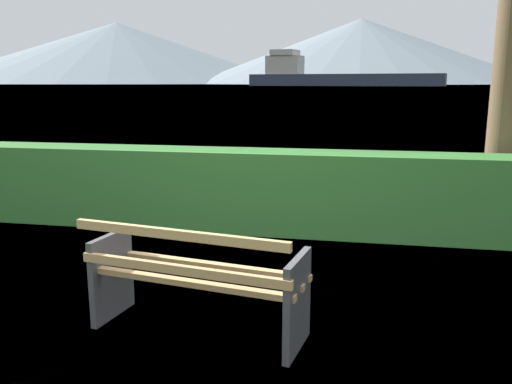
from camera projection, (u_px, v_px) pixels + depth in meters
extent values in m
plane|color=#4C6B33|center=(200.00, 330.00, 3.97)|extent=(1400.00, 1400.00, 0.00)
plane|color=slate|center=(358.00, 85.00, 299.33)|extent=(620.00, 620.00, 0.00)
cube|color=tan|center=(187.00, 283.00, 3.71)|extent=(1.59, 0.34, 0.04)
cube|color=tan|center=(199.00, 273.00, 3.88)|extent=(1.59, 0.34, 0.04)
cube|color=tan|center=(210.00, 265.00, 4.06)|extent=(1.59, 0.34, 0.04)
cube|color=tan|center=(181.00, 270.00, 3.61)|extent=(1.59, 0.32, 0.06)
cube|color=tan|center=(177.00, 235.00, 3.52)|extent=(1.59, 0.32, 0.06)
cube|color=#4C4C51|center=(112.00, 276.00, 4.15)|extent=(0.14, 0.51, 0.68)
cube|color=#4C4C51|center=(297.00, 304.00, 3.62)|extent=(0.14, 0.51, 0.68)
cube|color=#387A33|center=(265.00, 191.00, 6.56)|extent=(12.13, 0.63, 1.01)
cylinder|color=brown|center=(509.00, 50.00, 6.36)|extent=(0.34, 0.34, 4.43)
cube|color=#2D384C|center=(343.00, 80.00, 244.34)|extent=(90.69, 30.60, 5.45)
cube|color=beige|center=(285.00, 65.00, 253.91)|extent=(18.14, 14.06, 8.71)
cube|color=beige|center=(285.00, 53.00, 252.74)|extent=(13.63, 14.24, 2.72)
cone|color=gray|center=(118.00, 53.00, 603.65)|extent=(406.07, 406.07, 68.02)
cone|color=gray|center=(361.00, 51.00, 521.38)|extent=(337.15, 337.15, 62.85)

